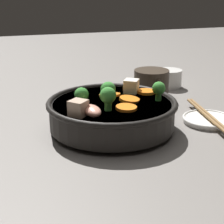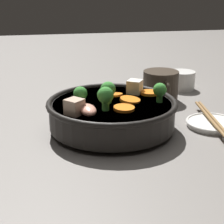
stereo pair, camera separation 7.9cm
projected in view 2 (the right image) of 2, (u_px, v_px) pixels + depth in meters
The scene contains 7 objects.
ground_plane at pixel (112, 130), 0.81m from camera, with size 3.00×3.00×0.00m, color slate.
stirfry_bowl at pixel (112, 111), 0.79m from camera, with size 0.28×0.28×0.11m.
side_saucer at pixel (212, 123), 0.83m from camera, with size 0.12×0.12×0.01m.
tea_cup at pixel (182, 80), 1.10m from camera, with size 0.08×0.08×0.05m.
dark_mug at pixel (161, 86), 1.00m from camera, with size 0.12×0.09×0.08m.
napkin at pixel (111, 93), 1.07m from camera, with size 0.13×0.11×0.00m.
chopsticks_pair at pixel (212, 119), 0.82m from camera, with size 0.24×0.05×0.01m.
Camera 2 is at (0.74, -0.14, 0.31)m, focal length 60.00 mm.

